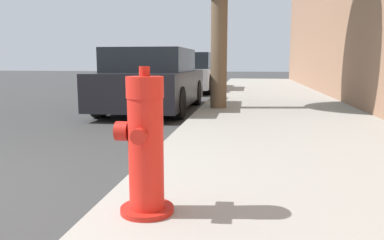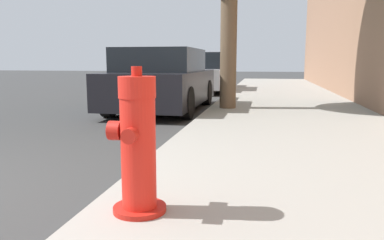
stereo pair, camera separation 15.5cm
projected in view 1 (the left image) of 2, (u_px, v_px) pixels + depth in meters
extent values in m
cylinder|color=red|center=(147.00, 209.00, 2.49)|extent=(0.35, 0.35, 0.04)
cylinder|color=red|center=(146.00, 154.00, 2.43)|extent=(0.23, 0.23, 0.73)
cylinder|color=red|center=(145.00, 87.00, 2.36)|extent=(0.24, 0.24, 0.14)
cylinder|color=red|center=(144.00, 71.00, 2.35)|extent=(0.07, 0.07, 0.06)
cylinder|color=red|center=(139.00, 136.00, 2.26)|extent=(0.09, 0.07, 0.09)
cylinder|color=red|center=(152.00, 128.00, 2.55)|extent=(0.09, 0.07, 0.09)
cylinder|color=red|center=(122.00, 131.00, 2.43)|extent=(0.08, 0.13, 0.13)
cube|color=black|center=(154.00, 87.00, 8.55)|extent=(1.78, 4.02, 0.72)
cube|color=black|center=(151.00, 60.00, 8.30)|extent=(1.64, 2.21, 0.50)
cylinder|color=black|center=(136.00, 92.00, 9.92)|extent=(0.20, 0.64, 0.64)
cylinder|color=black|center=(196.00, 93.00, 9.68)|extent=(0.20, 0.64, 0.64)
cylinder|color=black|center=(99.00, 102.00, 7.48)|extent=(0.20, 0.64, 0.64)
cylinder|color=black|center=(178.00, 103.00, 7.25)|extent=(0.20, 0.64, 0.64)
cube|color=#B7B7BC|center=(191.00, 78.00, 13.93)|extent=(1.68, 4.06, 0.67)
cube|color=black|center=(190.00, 61.00, 13.68)|extent=(1.55, 2.23, 0.57)
cylinder|color=black|center=(177.00, 80.00, 15.30)|extent=(0.20, 0.70, 0.70)
cylinder|color=black|center=(214.00, 81.00, 15.08)|extent=(0.20, 0.70, 0.70)
cylinder|color=black|center=(164.00, 84.00, 12.84)|extent=(0.20, 0.70, 0.70)
cylinder|color=black|center=(208.00, 84.00, 12.62)|extent=(0.20, 0.70, 0.70)
cylinder|color=brown|center=(219.00, 33.00, 7.88)|extent=(0.35, 0.35, 3.15)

